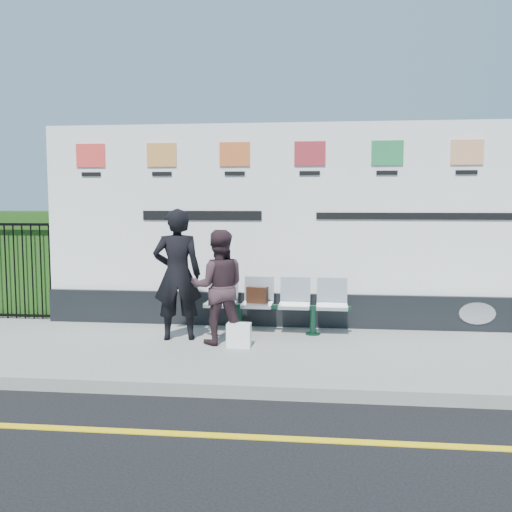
{
  "coord_description": "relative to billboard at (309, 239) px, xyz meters",
  "views": [
    {
      "loc": [
        0.65,
        -4.61,
        2.0
      ],
      "look_at": [
        -0.2,
        2.97,
        1.25
      ],
      "focal_mm": 40.0,
      "sensor_mm": 36.0,
      "label": 1
    }
  ],
  "objects": [
    {
      "name": "bench",
      "position": [
        -0.45,
        -0.55,
        -1.09
      ],
      "size": [
        2.01,
        0.56,
        0.43
      ],
      "primitive_type": null,
      "rotation": [
        0.0,
        0.0,
        -0.02
      ],
      "color": "#B7BDC1",
      "rests_on": "pavement"
    },
    {
      "name": "woman_left",
      "position": [
        -1.74,
        -1.03,
        -0.42
      ],
      "size": [
        0.72,
        0.54,
        1.77
      ],
      "primitive_type": "imported",
      "rotation": [
        0.0,
        0.0,
        3.34
      ],
      "color": "black",
      "rests_on": "pavement"
    },
    {
      "name": "woman_right",
      "position": [
        -1.15,
        -1.19,
        -0.55
      ],
      "size": [
        0.82,
        0.7,
        1.5
      ],
      "primitive_type": "imported",
      "rotation": [
        0.0,
        0.0,
        3.34
      ],
      "color": "#362328",
      "rests_on": "pavement"
    },
    {
      "name": "ground",
      "position": [
        -0.5,
        -3.85,
        -1.42
      ],
      "size": [
        80.0,
        80.0,
        0.0
      ],
      "primitive_type": "plane",
      "color": "black"
    },
    {
      "name": "carrier_bag_white",
      "position": [
        -0.86,
        -1.35,
        -1.15
      ],
      "size": [
        0.31,
        0.18,
        0.31
      ],
      "primitive_type": "cube",
      "color": "white",
      "rests_on": "pavement"
    },
    {
      "name": "hedge",
      "position": [
        -5.08,
        0.45,
        -0.45
      ],
      "size": [
        2.35,
        0.7,
        1.7
      ],
      "primitive_type": "cube",
      "color": "#214A16",
      "rests_on": "pavement"
    },
    {
      "name": "pavement",
      "position": [
        -0.5,
        -1.35,
        -1.36
      ],
      "size": [
        14.0,
        3.0,
        0.12
      ],
      "primitive_type": "cube",
      "color": "gray",
      "rests_on": "ground"
    },
    {
      "name": "kerb",
      "position": [
        -0.5,
        -2.85,
        -1.35
      ],
      "size": [
        14.0,
        0.18,
        0.14
      ],
      "primitive_type": "cube",
      "color": "gray",
      "rests_on": "ground"
    },
    {
      "name": "handbag_brown",
      "position": [
        -0.71,
        -0.55,
        -0.76
      ],
      "size": [
        0.31,
        0.18,
        0.23
      ],
      "primitive_type": "cube",
      "rotation": [
        0.0,
        0.0,
        -0.21
      ],
      "color": "black",
      "rests_on": "bench"
    },
    {
      "name": "billboard",
      "position": [
        0.0,
        0.0,
        0.0
      ],
      "size": [
        8.0,
        0.3,
        3.0
      ],
      "color": "black",
      "rests_on": "pavement"
    },
    {
      "name": "yellow_line",
      "position": [
        -0.5,
        -3.85,
        -1.42
      ],
      "size": [
        14.0,
        0.1,
        0.01
      ],
      "primitive_type": "cube",
      "color": "yellow",
      "rests_on": "ground"
    }
  ]
}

